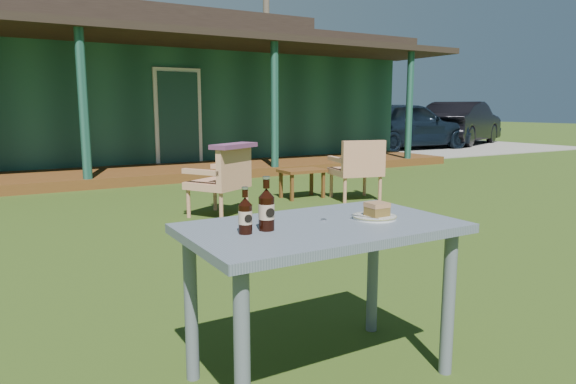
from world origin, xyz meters
TOP-DOWN VIEW (x-y plane):
  - ground at (0.00, 0.00)m, footprint 80.00×80.00m
  - pavilion at (-0.00, 9.39)m, footprint 15.80×8.30m
  - gravel_strip at (10.50, 8.50)m, footprint 9.00×6.00m
  - tree_mid at (3.00, 18.50)m, footprint 0.28×0.28m
  - tree_right at (9.50, 17.00)m, footprint 0.28×0.28m
  - car_near at (9.59, 8.19)m, footprint 4.27×1.82m
  - car_far at (12.66, 8.80)m, footprint 4.61×3.16m
  - cafe_table at (0.00, -1.60)m, footprint 1.20×0.70m
  - plate at (0.27, -1.63)m, footprint 0.20×0.20m
  - cake_slice at (0.28, -1.63)m, footprint 0.09×0.09m
  - fork at (0.21, -1.64)m, footprint 0.07×0.13m
  - cola_bottle_near at (-0.27, -1.58)m, footprint 0.07×0.07m
  - cola_bottle_far at (-0.37, -1.59)m, footprint 0.06×0.06m
  - bottle_cap at (0.04, -1.55)m, footprint 0.03×0.03m
  - armchair_left at (1.01, 1.91)m, footprint 0.78×0.77m
  - armchair_right at (2.99, 1.99)m, footprint 0.71×0.68m
  - floral_throw at (1.09, 1.78)m, footprint 0.66×0.51m
  - side_table at (2.43, 2.51)m, footprint 0.60×0.40m

SIDE VIEW (x-z plane):
  - ground at x=0.00m, z-range 0.00..0.00m
  - gravel_strip at x=10.50m, z-range 0.00..0.02m
  - side_table at x=2.43m, z-range 0.14..0.54m
  - armchair_left at x=1.01m, z-range 0.05..0.84m
  - armchair_right at x=2.99m, z-range 0.05..0.86m
  - cafe_table at x=0.00m, z-range 0.26..0.98m
  - car_near at x=9.59m, z-range 0.00..1.44m
  - car_far at x=12.66m, z-range 0.00..1.44m
  - bottle_cap at x=0.04m, z-range 0.72..0.73m
  - plate at x=0.27m, z-range 0.72..0.74m
  - fork at x=0.21m, z-range 0.73..0.74m
  - cake_slice at x=0.28m, z-range 0.73..0.80m
  - cola_bottle_far at x=-0.37m, z-range 0.70..0.89m
  - cola_bottle_near at x=-0.27m, z-range 0.70..0.92m
  - floral_throw at x=1.09m, z-range 0.79..0.84m
  - pavilion at x=0.00m, z-range -0.12..3.33m
  - tree_mid at x=3.00m, z-range 0.00..9.50m
  - tree_right at x=9.50m, z-range 0.00..11.00m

